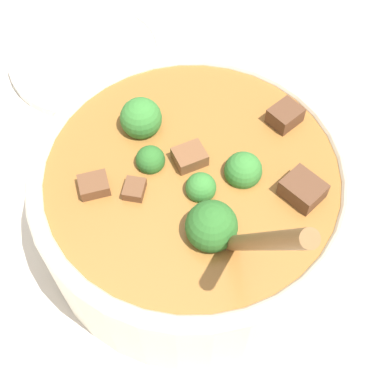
% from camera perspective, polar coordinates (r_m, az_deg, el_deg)
% --- Properties ---
extents(ground_plane, '(4.00, 4.00, 0.00)m').
position_cam_1_polar(ground_plane, '(0.56, 0.00, -3.98)').
color(ground_plane, silver).
extents(stew_bowl, '(0.29, 0.29, 0.25)m').
position_cam_1_polar(stew_bowl, '(0.50, 0.02, -0.58)').
color(stew_bowl, beige).
rests_on(stew_bowl, ground_plane).
extents(empty_plate, '(0.20, 0.20, 0.02)m').
position_cam_1_polar(empty_plate, '(0.72, -10.99, 14.10)').
color(empty_plate, silver).
rests_on(empty_plate, ground_plane).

